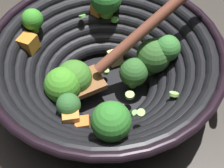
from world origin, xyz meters
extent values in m
plane|color=#332D28|center=(0.00, 0.00, 0.00)|extent=(4.00, 4.00, 0.00)
cylinder|color=black|center=(0.00, 0.00, 0.01)|extent=(0.15, 0.15, 0.01)
torus|color=black|center=(0.00, 0.00, 0.02)|extent=(0.20, 0.20, 0.02)
torus|color=black|center=(0.00, 0.00, 0.03)|extent=(0.22, 0.22, 0.02)
torus|color=black|center=(0.00, 0.00, 0.05)|extent=(0.25, 0.25, 0.02)
torus|color=black|center=(0.00, 0.00, 0.06)|extent=(0.28, 0.28, 0.02)
torus|color=black|center=(0.00, 0.00, 0.07)|extent=(0.30, 0.30, 0.02)
torus|color=black|center=(0.00, 0.00, 0.08)|extent=(0.33, 0.33, 0.02)
torus|color=black|center=(0.00, 0.00, 0.09)|extent=(0.36, 0.36, 0.02)
torus|color=black|center=(0.00, 0.00, 0.10)|extent=(0.37, 0.37, 0.01)
cylinder|color=#76C34A|center=(0.07, 0.04, 0.03)|extent=(0.03, 0.03, 0.02)
sphere|color=#336029|center=(0.07, 0.04, 0.07)|extent=(0.06, 0.06, 0.06)
cylinder|color=#89B54D|center=(0.05, -0.13, 0.09)|extent=(0.02, 0.02, 0.01)
sphere|color=#2F7A29|center=(0.05, -0.13, 0.12)|extent=(0.05, 0.05, 0.05)
cylinder|color=#749E4B|center=(-0.04, -0.03, 0.02)|extent=(0.03, 0.03, 0.02)
sphere|color=#3F7D29|center=(-0.04, -0.03, 0.05)|extent=(0.06, 0.06, 0.06)
cylinder|color=#77AB4C|center=(-0.14, 0.03, 0.08)|extent=(0.02, 0.02, 0.01)
sphere|color=#399229|center=(-0.14, 0.03, 0.10)|extent=(0.04, 0.04, 0.04)
cylinder|color=#68B14C|center=(0.05, 0.01, 0.03)|extent=(0.02, 0.02, 0.02)
sphere|color=#30622A|center=(0.05, 0.01, 0.05)|extent=(0.05, 0.05, 0.05)
cylinder|color=#7DB84C|center=(-0.03, 0.12, 0.07)|extent=(0.03, 0.03, 0.02)
cylinder|color=#76B057|center=(-0.03, -0.09, 0.05)|extent=(0.02, 0.02, 0.02)
sphere|color=#30652F|center=(-0.03, -0.09, 0.07)|extent=(0.04, 0.04, 0.04)
cylinder|color=#63AF3F|center=(0.09, 0.05, 0.06)|extent=(0.03, 0.02, 0.02)
sphere|color=#377833|center=(0.09, 0.05, 0.08)|extent=(0.04, 0.04, 0.04)
cylinder|color=#7CBB4F|center=(-0.05, -0.05, 0.03)|extent=(0.03, 0.03, 0.01)
sphere|color=#449527|center=(-0.05, -0.05, 0.06)|extent=(0.06, 0.06, 0.06)
cube|color=#C78039|center=(-0.02, -0.11, 0.06)|extent=(0.03, 0.03, 0.03)
cube|color=orange|center=(-0.05, 0.12, 0.08)|extent=(0.03, 0.03, 0.03)
cube|color=orange|center=(0.00, -0.11, 0.06)|extent=(0.03, 0.03, 0.03)
cube|color=#C47827|center=(-0.13, 0.00, 0.08)|extent=(0.03, 0.03, 0.03)
cube|color=#D28E47|center=(0.04, -0.08, 0.04)|extent=(0.04, 0.04, 0.03)
cube|color=#D5C26B|center=(0.00, 0.06, 0.02)|extent=(0.03, 0.03, 0.02)
cylinder|color=#99D166|center=(0.12, -0.03, 0.07)|extent=(0.01, 0.01, 0.01)
cylinder|color=#6BC651|center=(0.07, -0.06, 0.04)|extent=(0.01, 0.01, 0.01)
cylinder|color=#99D166|center=(0.08, -0.09, 0.10)|extent=(0.01, 0.01, 0.01)
cylinder|color=#6BC651|center=(-0.02, 0.11, 0.07)|extent=(0.02, 0.02, 0.00)
cylinder|color=#99D166|center=(-0.13, 0.01, 0.08)|extent=(0.02, 0.02, 0.01)
cylinder|color=#99D166|center=(0.05, -0.03, 0.04)|extent=(0.02, 0.02, 0.01)
cylinder|color=#6BC651|center=(-0.07, 0.09, 0.08)|extent=(0.02, 0.02, 0.01)
cylinder|color=#99D166|center=(-0.01, 0.02, 0.03)|extent=(0.02, 0.02, 0.01)
cube|color=brown|center=(-0.03, -0.03, 0.04)|extent=(0.09, 0.08, 0.01)
cylinder|color=brown|center=(0.06, 0.06, 0.13)|extent=(0.16, 0.16, 0.14)
sphere|color=silver|center=(-0.14, 0.20, 0.02)|extent=(0.04, 0.04, 0.04)
camera|label=1|loc=(0.11, -0.34, 0.46)|focal=53.05mm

